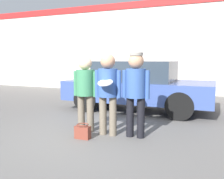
% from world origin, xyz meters
% --- Properties ---
extents(ground_plane, '(56.00, 56.00, 0.00)m').
position_xyz_m(ground_plane, '(0.00, 0.00, 0.00)').
color(ground_plane, '#5B5956').
extents(storefront_building, '(24.00, 0.22, 4.14)m').
position_xyz_m(storefront_building, '(0.00, 6.93, 2.10)').
color(storefront_building, beige).
rests_on(storefront_building, ground).
extents(person_left, '(0.56, 0.39, 1.59)m').
position_xyz_m(person_left, '(-0.20, 0.23, 0.95)').
color(person_left, '#665B4C').
rests_on(person_left, ground).
extents(person_middle_with_frisbee, '(0.56, 0.61, 1.63)m').
position_xyz_m(person_middle_with_frisbee, '(0.36, 0.14, 0.98)').
color(person_middle_with_frisbee, '#665B4C').
rests_on(person_middle_with_frisbee, ground).
extents(person_right, '(0.55, 0.38, 1.65)m').
position_xyz_m(person_right, '(0.91, 0.22, 1.00)').
color(person_right, black).
rests_on(person_right, ground).
extents(parked_car_near, '(4.29, 1.92, 1.47)m').
position_xyz_m(parked_car_near, '(0.16, 2.82, 0.75)').
color(parked_car_near, '#334784').
rests_on(parked_car_near, ground).
extents(shrub, '(1.01, 1.01, 1.01)m').
position_xyz_m(shrub, '(-3.19, 6.23, 0.51)').
color(shrub, '#285B2D').
rests_on(shrub, ground).
extents(handbag, '(0.30, 0.23, 0.29)m').
position_xyz_m(handbag, '(0.01, -0.27, 0.14)').
color(handbag, brown).
rests_on(handbag, ground).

